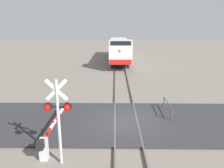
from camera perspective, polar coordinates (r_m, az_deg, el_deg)
The scene contains 8 objects.
ground_plane at distance 14.31m, azimuth 3.68°, elevation -9.95°, with size 160.00×160.00×0.00m, color slate.
rail_track_left at distance 14.26m, azimuth 0.76°, elevation -9.68°, with size 0.08×80.00×0.15m, color #59544C.
rail_track_right at distance 14.33m, azimuth 6.59°, elevation -9.65°, with size 0.08×80.00×0.15m, color #59544C.
road_surface at distance 14.28m, azimuth 3.69°, elevation -9.69°, with size 36.00×6.30×0.14m, color #2D2D30.
locomotive at distance 37.41m, azimuth 1.93°, elevation 9.18°, with size 3.07×19.02×4.15m.
crossing_signal at distance 9.64m, azimuth -13.98°, elevation -7.42°, with size 1.18×0.33×3.95m.
crossing_gate at distance 11.47m, azimuth -16.39°, elevation -13.25°, with size 0.36×5.64×1.17m.
guard_railing at distance 15.56m, azimuth 14.36°, elevation -5.84°, with size 0.08×2.40×0.95m.
Camera 1 is at (-0.72, -12.93, 6.09)m, focal length 34.93 mm.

